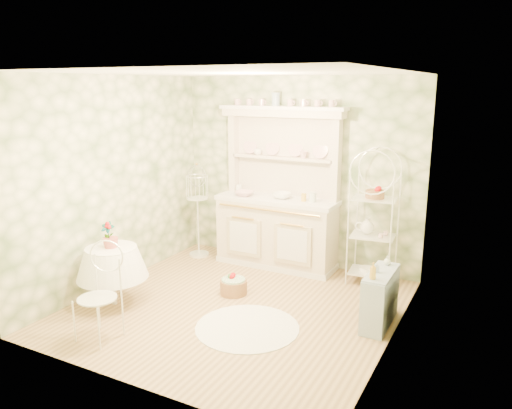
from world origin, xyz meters
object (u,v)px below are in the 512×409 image
at_px(cafe_chair, 98,302).
at_px(floor_basket, 234,285).
at_px(side_shelf, 380,298).
at_px(birdcage_stand, 198,209).
at_px(bakers_rack, 374,214).
at_px(round_table, 113,276).
at_px(kitchen_dresser, 277,189).

xyz_separation_m(cafe_chair, floor_basket, (0.65, 1.64, -0.29)).
height_order(side_shelf, birdcage_stand, birdcage_stand).
relative_size(cafe_chair, birdcage_stand, 0.55).
bearing_deg(bakers_rack, side_shelf, -76.61).
bearing_deg(round_table, side_shelf, 17.86).
xyz_separation_m(side_shelf, cafe_chair, (-2.49, -1.67, 0.10)).
distance_m(birdcage_stand, floor_basket, 1.70).
bearing_deg(side_shelf, cafe_chair, -138.61).
bearing_deg(floor_basket, cafe_chair, -111.74).
height_order(round_table, cafe_chair, cafe_chair).
height_order(bakers_rack, cafe_chair, bakers_rack).
height_order(bakers_rack, round_table, bakers_rack).
distance_m(round_table, cafe_chair, 0.85).
height_order(bakers_rack, floor_basket, bakers_rack).
bearing_deg(birdcage_stand, round_table, -87.37).
relative_size(kitchen_dresser, cafe_chair, 2.83).
relative_size(side_shelf, floor_basket, 1.99).
bearing_deg(side_shelf, round_table, -154.55).
distance_m(bakers_rack, floor_basket, 2.03).
xyz_separation_m(bakers_rack, floor_basket, (-1.43, -1.17, -0.84)).
bearing_deg(side_shelf, floor_basket, -171.58).
bearing_deg(kitchen_dresser, round_table, -118.44).
relative_size(cafe_chair, floor_basket, 2.24).
relative_size(side_shelf, cafe_chair, 0.89).
bearing_deg(cafe_chair, floor_basket, 43.48).
height_order(cafe_chair, birdcage_stand, birdcage_stand).
distance_m(kitchen_dresser, bakers_rack, 1.42).
height_order(kitchen_dresser, floor_basket, kitchen_dresser).
bearing_deg(floor_basket, kitchen_dresser, 88.63).
bearing_deg(kitchen_dresser, bakers_rack, -1.15).
relative_size(round_table, cafe_chair, 0.89).
bearing_deg(bakers_rack, round_table, -146.69).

